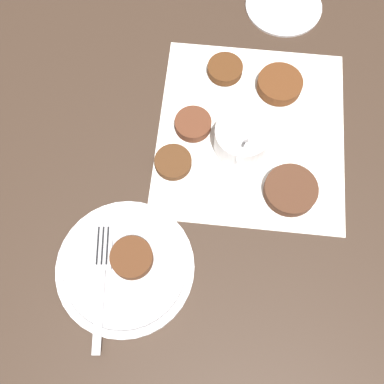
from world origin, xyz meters
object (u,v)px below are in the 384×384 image
(fritter_on_plate, at_px, (132,258))
(fork, at_px, (101,271))
(serving_plate, at_px, (125,267))
(sauce_bowl, at_px, (241,140))
(extra_saucer, at_px, (284,5))

(fritter_on_plate, distance_m, fork, 0.05)
(fork, bearing_deg, serving_plate, 114.10)
(sauce_bowl, distance_m, fritter_on_plate, 0.26)
(sauce_bowl, relative_size, serving_plate, 0.47)
(fritter_on_plate, height_order, extra_saucer, fritter_on_plate)
(serving_plate, bearing_deg, sauce_bowl, 150.06)
(sauce_bowl, height_order, fritter_on_plate, sauce_bowl)
(serving_plate, xyz_separation_m, extra_saucer, (-0.55, 0.17, -0.01))
(fritter_on_plate, relative_size, extra_saucer, 0.43)
(serving_plate, xyz_separation_m, fritter_on_plate, (-0.01, 0.01, 0.02))
(sauce_bowl, bearing_deg, fritter_on_plate, -29.41)
(serving_plate, relative_size, extra_saucer, 1.43)
(serving_plate, bearing_deg, extra_saucer, 162.69)
(fritter_on_plate, distance_m, extra_saucer, 0.56)
(fork, distance_m, extra_saucer, 0.60)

